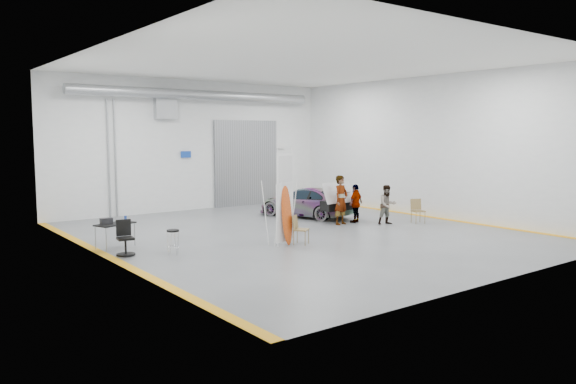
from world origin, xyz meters
TOP-DOWN VIEW (x-y plane):
  - ground at (0.00, 0.00)m, footprint 16.00×16.00m
  - room_shell at (0.24, 2.22)m, footprint 14.02×16.18m
  - sedan_car at (2.71, 3.06)m, footprint 2.97×4.64m
  - person_a at (2.47, 0.60)m, footprint 0.79×0.60m
  - person_b at (3.94, -0.47)m, footprint 0.90×0.78m
  - person_c at (3.27, 0.60)m, footprint 0.97×0.62m
  - surfboard_display at (-1.77, -1.36)m, footprint 0.86×0.42m
  - folding_chair_near at (-1.24, -1.55)m, footprint 0.61×0.67m
  - folding_chair_far at (5.14, -1.00)m, footprint 0.58×0.62m
  - shop_stool at (-5.23, -0.52)m, footprint 0.38×0.38m
  - work_table at (-6.26, 1.58)m, footprint 1.34×0.98m
  - office_chair at (-6.38, 0.30)m, footprint 0.55×0.55m
  - trunk_lid at (2.71, 1.15)m, footprint 1.46×0.88m

SIDE VIEW (x-z plane):
  - ground at x=0.00m, z-range 0.00..0.00m
  - folding_chair_near at x=-1.24m, z-range -0.18..0.76m
  - folding_chair_far at x=5.14m, z-range -0.18..0.78m
  - shop_stool at x=-5.23m, z-range 0.00..0.75m
  - office_chair at x=-6.38m, z-range -0.06..0.96m
  - sedan_car at x=2.71m, z-range 0.00..1.25m
  - work_table at x=-6.26m, z-range 0.27..1.26m
  - person_c at x=3.27m, z-range 0.00..1.55m
  - person_b at x=3.94m, z-range 0.00..1.56m
  - person_a at x=2.47m, z-range 0.00..1.94m
  - surfboard_display at x=-1.77m, z-range -0.30..2.83m
  - trunk_lid at x=2.71m, z-range 1.25..1.29m
  - room_shell at x=0.24m, z-range 1.07..7.08m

